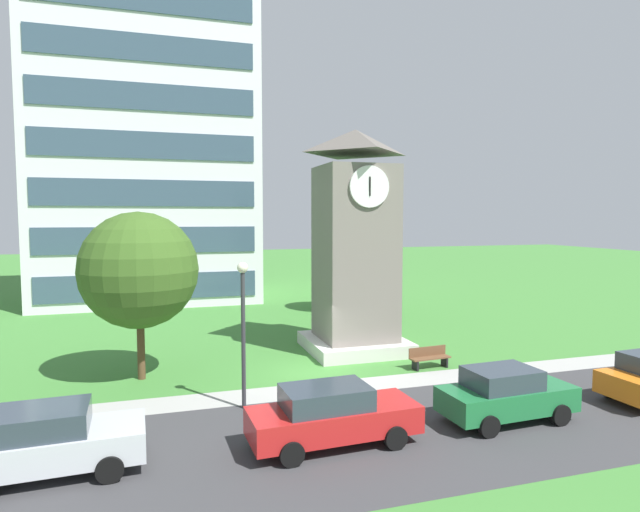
% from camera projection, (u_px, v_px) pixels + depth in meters
% --- Properties ---
extents(ground_plane, '(160.00, 160.00, 0.00)m').
position_uv_depth(ground_plane, '(314.00, 372.00, 21.48)').
color(ground_plane, '#3D7A33').
extents(street_asphalt, '(120.00, 7.20, 0.01)m').
position_uv_depth(street_asphalt, '(377.00, 435.00, 15.23)').
color(street_asphalt, '#38383A').
rests_on(street_asphalt, ground).
extents(kerb_strip, '(120.00, 1.60, 0.01)m').
position_uv_depth(kerb_strip, '(330.00, 388.00, 19.42)').
color(kerb_strip, '#9E9E99').
rests_on(kerb_strip, ground).
extents(office_building, '(15.76, 10.89, 25.60)m').
position_uv_depth(office_building, '(148.00, 133.00, 40.06)').
color(office_building, silver).
rests_on(office_building, ground).
extents(clock_tower, '(4.51, 4.51, 10.44)m').
position_uv_depth(clock_tower, '(355.00, 253.00, 24.65)').
color(clock_tower, slate).
rests_on(clock_tower, ground).
extents(park_bench, '(1.83, 0.63, 0.88)m').
position_uv_depth(park_bench, '(429.00, 357.00, 22.01)').
color(park_bench, brown).
rests_on(park_bench, ground).
extents(street_lamp, '(0.36, 0.36, 4.90)m').
position_uv_depth(street_lamp, '(243.00, 316.00, 17.17)').
color(street_lamp, '#333338').
rests_on(street_lamp, ground).
extents(tree_near_tower, '(4.55, 4.55, 6.59)m').
position_uv_depth(tree_near_tower, '(139.00, 270.00, 20.24)').
color(tree_near_tower, '#513823').
rests_on(tree_near_tower, ground).
extents(tree_by_building, '(4.04, 4.04, 5.52)m').
position_uv_depth(tree_by_building, '(346.00, 260.00, 35.21)').
color(tree_by_building, '#513823').
rests_on(tree_by_building, ground).
extents(parked_car_silver, '(4.49, 2.21, 1.69)m').
position_uv_depth(parked_car_silver, '(49.00, 441.00, 12.86)').
color(parked_car_silver, silver).
rests_on(parked_car_silver, ground).
extents(parked_car_red, '(4.86, 2.09, 1.69)m').
position_uv_depth(parked_car_red, '(332.00, 415.00, 14.55)').
color(parked_car_red, red).
rests_on(parked_car_red, ground).
extents(parked_car_green, '(4.31, 2.06, 1.69)m').
position_uv_depth(parked_car_green, '(506.00, 394.00, 16.25)').
color(parked_car_green, '#1E6B38').
rests_on(parked_car_green, ground).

